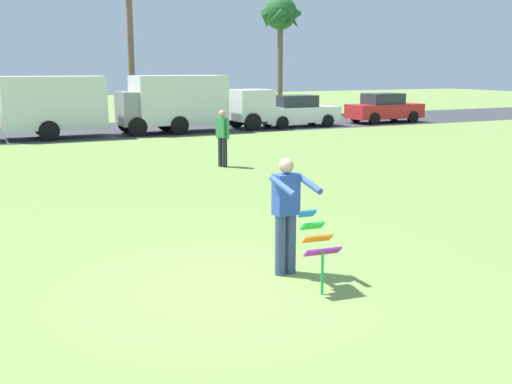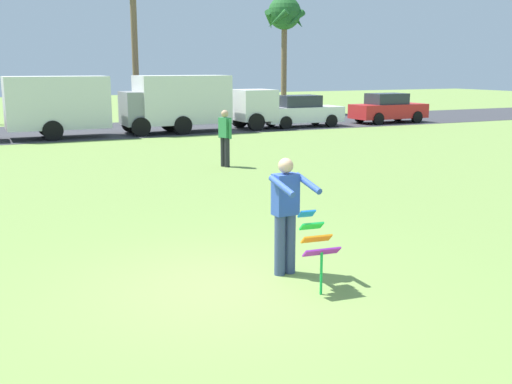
# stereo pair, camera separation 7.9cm
# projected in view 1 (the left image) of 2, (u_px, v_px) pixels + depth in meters

# --- Properties ---
(ground_plane) EXTENTS (120.00, 120.00, 0.00)m
(ground_plane) POSITION_uv_depth(u_px,v_px,m) (226.00, 288.00, 8.50)
(ground_plane) COLOR olive
(road_strip) EXTENTS (120.00, 8.00, 0.01)m
(road_strip) POSITION_uv_depth(u_px,v_px,m) (37.00, 133.00, 28.22)
(road_strip) COLOR #38383D
(road_strip) RESTS_ON ground
(person_kite_flyer) EXTENTS (0.58, 0.69, 1.73)m
(person_kite_flyer) POSITION_uv_depth(u_px,v_px,m) (287.00, 211.00, 8.87)
(person_kite_flyer) COLOR #384772
(person_kite_flyer) RESTS_ON ground
(kite_held) EXTENTS (0.52, 0.66, 1.07)m
(kite_held) POSITION_uv_depth(u_px,v_px,m) (317.00, 241.00, 8.27)
(kite_held) COLOR blue
(kite_held) RESTS_ON ground
(parked_truck_grey_van) EXTENTS (6.71, 2.14, 2.62)m
(parked_truck_grey_van) POSITION_uv_depth(u_px,v_px,m) (73.00, 105.00, 26.37)
(parked_truck_grey_van) COLOR gray
(parked_truck_grey_van) RESTS_ON ground
(parked_truck_white_box) EXTENTS (6.75, 2.23, 2.62)m
(parked_truck_white_box) POSITION_uv_depth(u_px,v_px,m) (196.00, 102.00, 28.74)
(parked_truck_white_box) COLOR silver
(parked_truck_white_box) RESTS_ON ground
(parked_car_white) EXTENTS (4.21, 1.86, 1.60)m
(parked_car_white) POSITION_uv_depth(u_px,v_px,m) (297.00, 112.00, 31.19)
(parked_car_white) COLOR white
(parked_car_white) RESTS_ON ground
(parked_car_red) EXTENTS (4.23, 1.89, 1.60)m
(parked_car_red) POSITION_uv_depth(u_px,v_px,m) (384.00, 108.00, 33.51)
(parked_car_red) COLOR red
(parked_car_red) RESTS_ON ground
(palm_tree_far_left) EXTENTS (2.58, 2.71, 7.43)m
(palm_tree_far_left) POSITION_uv_depth(u_px,v_px,m) (280.00, 18.00, 39.08)
(palm_tree_far_left) COLOR brown
(palm_tree_far_left) RESTS_ON ground
(person_walker_near) EXTENTS (0.32, 0.54, 1.73)m
(person_walker_near) POSITION_uv_depth(u_px,v_px,m) (223.00, 136.00, 18.61)
(person_walker_near) COLOR #26262B
(person_walker_near) RESTS_ON ground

